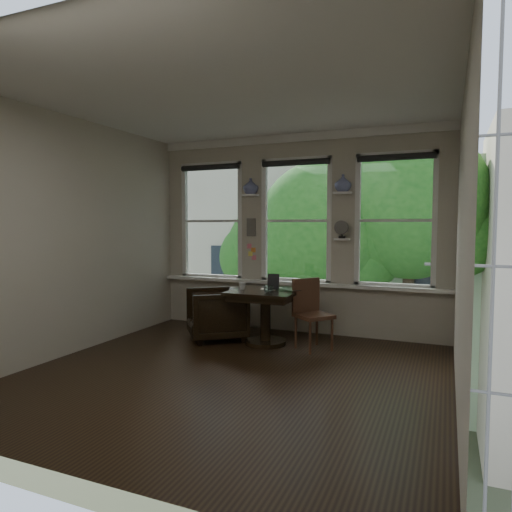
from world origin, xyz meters
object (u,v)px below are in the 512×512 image
at_px(table, 265,317).
at_px(laptop, 286,290).
at_px(mug, 242,286).
at_px(armchair_left, 216,314).
at_px(side_chair_right, 314,315).

bearing_deg(table, laptop, -1.76).
height_order(table, mug, mug).
xyz_separation_m(armchair_left, mug, (0.42, -0.04, 0.43)).
relative_size(table, laptop, 2.60).
bearing_deg(mug, laptop, 4.16).
height_order(armchair_left, mug, mug).
bearing_deg(side_chair_right, mug, 132.53).
bearing_deg(side_chair_right, laptop, 130.06).
height_order(table, side_chair_right, side_chair_right).
relative_size(table, mug, 8.95).
height_order(side_chair_right, laptop, side_chair_right).
bearing_deg(armchair_left, side_chair_right, 52.12).
distance_m(armchair_left, side_chair_right, 1.44).
bearing_deg(side_chair_right, table, 129.19).
bearing_deg(armchair_left, laptop, 52.16).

